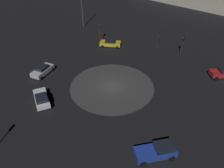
{
  "coord_description": "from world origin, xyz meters",
  "views": [
    {
      "loc": [
        -6.46,
        -26.27,
        19.98
      ],
      "look_at": [
        0.0,
        0.0,
        0.51
      ],
      "focal_mm": 35.25,
      "sensor_mm": 36.0,
      "label": 1
    }
  ],
  "objects_px": {
    "car_blue": "(157,151)",
    "car_red": "(224,73)",
    "streetlamp_north": "(82,4)",
    "traffic_light_northeast": "(183,42)",
    "car_white": "(41,99)",
    "car_silver": "(42,70)",
    "car_yellow": "(110,43)",
    "traffic_light_northeast_near": "(159,34)",
    "traffic_light_north": "(99,29)"
  },
  "relations": [
    {
      "from": "car_blue",
      "to": "traffic_light_north",
      "type": "distance_m",
      "value": 29.57
    },
    {
      "from": "streetlamp_north",
      "to": "car_red",
      "type": "bearing_deg",
      "value": -54.76
    },
    {
      "from": "car_yellow",
      "to": "car_silver",
      "type": "xyz_separation_m",
      "value": [
        -13.27,
        -7.42,
        0.02
      ]
    },
    {
      "from": "traffic_light_northeast_near",
      "to": "car_red",
      "type": "bearing_deg",
      "value": 73.47
    },
    {
      "from": "car_white",
      "to": "traffic_light_northeast",
      "type": "height_order",
      "value": "traffic_light_northeast"
    },
    {
      "from": "traffic_light_northeast",
      "to": "streetlamp_north",
      "type": "xyz_separation_m",
      "value": [
        -15.87,
        18.65,
        2.79
      ]
    },
    {
      "from": "car_white",
      "to": "traffic_light_north",
      "type": "distance_m",
      "value": 21.21
    },
    {
      "from": "car_blue",
      "to": "car_yellow",
      "type": "relative_size",
      "value": 0.97
    },
    {
      "from": "traffic_light_northeast",
      "to": "traffic_light_northeast_near",
      "type": "distance_m",
      "value": 5.11
    },
    {
      "from": "car_blue",
      "to": "car_silver",
      "type": "bearing_deg",
      "value": -57.01
    },
    {
      "from": "car_blue",
      "to": "streetlamp_north",
      "type": "xyz_separation_m",
      "value": [
        -2.5,
        38.58,
        4.73
      ]
    },
    {
      "from": "car_blue",
      "to": "traffic_light_northeast",
      "type": "bearing_deg",
      "value": -122.32
    },
    {
      "from": "traffic_light_northeast_near",
      "to": "car_silver",
      "type": "bearing_deg",
      "value": -29.94
    },
    {
      "from": "traffic_light_northeast",
      "to": "traffic_light_northeast_near",
      "type": "height_order",
      "value": "traffic_light_northeast_near"
    },
    {
      "from": "traffic_light_north",
      "to": "car_yellow",
      "type": "bearing_deg",
      "value": 36.04
    },
    {
      "from": "car_blue",
      "to": "car_silver",
      "type": "relative_size",
      "value": 1.04
    },
    {
      "from": "streetlamp_north",
      "to": "car_silver",
      "type": "bearing_deg",
      "value": -115.96
    },
    {
      "from": "traffic_light_northeast",
      "to": "streetlamp_north",
      "type": "bearing_deg",
      "value": -73.71
    },
    {
      "from": "car_white",
      "to": "traffic_light_northeast_near",
      "type": "distance_m",
      "value": 25.67
    },
    {
      "from": "traffic_light_northeast",
      "to": "traffic_light_north",
      "type": "distance_m",
      "value": 16.64
    },
    {
      "from": "car_silver",
      "to": "traffic_light_north",
      "type": "bearing_deg",
      "value": -10.61
    },
    {
      "from": "traffic_light_northeast",
      "to": "car_blue",
      "type": "bearing_deg",
      "value": 32.02
    },
    {
      "from": "car_red",
      "to": "traffic_light_northeast",
      "type": "height_order",
      "value": "traffic_light_northeast"
    },
    {
      "from": "car_blue",
      "to": "car_red",
      "type": "xyz_separation_m",
      "value": [
        16.63,
        11.51,
        -0.01
      ]
    },
    {
      "from": "traffic_light_north",
      "to": "car_white",
      "type": "bearing_deg",
      "value": -28.79
    },
    {
      "from": "car_white",
      "to": "streetlamp_north",
      "type": "xyz_separation_m",
      "value": [
        9.39,
        26.67,
        4.8
      ]
    },
    {
      "from": "car_red",
      "to": "car_blue",
      "type": "bearing_deg",
      "value": -134.48
    },
    {
      "from": "car_blue",
      "to": "car_silver",
      "type": "distance_m",
      "value": 22.71
    },
    {
      "from": "traffic_light_north",
      "to": "streetlamp_north",
      "type": "height_order",
      "value": "streetlamp_north"
    },
    {
      "from": "car_white",
      "to": "car_blue",
      "type": "bearing_deg",
      "value": -144.41
    },
    {
      "from": "car_red",
      "to": "traffic_light_north",
      "type": "bearing_deg",
      "value": 143.95
    },
    {
      "from": "car_yellow",
      "to": "car_red",
      "type": "bearing_deg",
      "value": -23.75
    },
    {
      "from": "car_red",
      "to": "streetlamp_north",
      "type": "xyz_separation_m",
      "value": [
        -19.12,
        27.07,
        4.74
      ]
    },
    {
      "from": "car_yellow",
      "to": "traffic_light_northeast_near",
      "type": "height_order",
      "value": "traffic_light_northeast_near"
    },
    {
      "from": "traffic_light_north",
      "to": "streetlamp_north",
      "type": "distance_m",
      "value": 9.74
    },
    {
      "from": "car_white",
      "to": "car_silver",
      "type": "relative_size",
      "value": 1.06
    },
    {
      "from": "car_yellow",
      "to": "streetlamp_north",
      "type": "relative_size",
      "value": 0.48
    },
    {
      "from": "car_yellow",
      "to": "car_white",
      "type": "xyz_separation_m",
      "value": [
        -13.31,
        -14.89,
        -0.02
      ]
    },
    {
      "from": "car_white",
      "to": "car_red",
      "type": "xyz_separation_m",
      "value": [
        28.51,
        -0.4,
        0.07
      ]
    },
    {
      "from": "car_red",
      "to": "traffic_light_northeast_near",
      "type": "bearing_deg",
      "value": 126.38
    },
    {
      "from": "car_red",
      "to": "traffic_light_northeast_near",
      "type": "relative_size",
      "value": 1.21
    },
    {
      "from": "car_white",
      "to": "traffic_light_north",
      "type": "xyz_separation_m",
      "value": [
        11.66,
        17.6,
        2.07
      ]
    },
    {
      "from": "car_silver",
      "to": "car_white",
      "type": "bearing_deg",
      "value": -142.01
    },
    {
      "from": "car_red",
      "to": "traffic_light_north",
      "type": "relative_size",
      "value": 1.2
    },
    {
      "from": "car_silver",
      "to": "car_red",
      "type": "bearing_deg",
      "value": -67.15
    },
    {
      "from": "car_yellow",
      "to": "car_silver",
      "type": "height_order",
      "value": "car_silver"
    },
    {
      "from": "streetlamp_north",
      "to": "traffic_light_north",
      "type": "bearing_deg",
      "value": -75.94
    },
    {
      "from": "car_silver",
      "to": "traffic_light_north",
      "type": "xyz_separation_m",
      "value": [
        11.62,
        10.13,
        2.03
      ]
    },
    {
      "from": "car_silver",
      "to": "traffic_light_north",
      "type": "distance_m",
      "value": 15.55
    },
    {
      "from": "car_red",
      "to": "traffic_light_northeast",
      "type": "relative_size",
      "value": 1.22
    }
  ]
}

